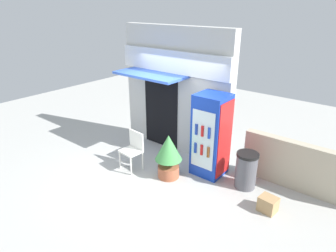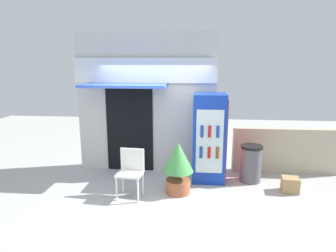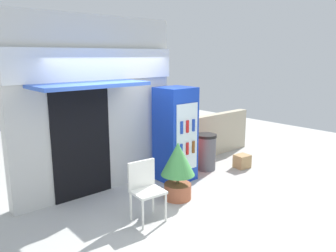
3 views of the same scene
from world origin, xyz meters
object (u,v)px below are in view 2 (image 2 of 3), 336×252
at_px(drink_cooler, 209,138).
at_px(plastic_chair, 131,169).
at_px(trash_bin, 251,163).
at_px(cardboard_box, 290,185).
at_px(potted_plant_near_shop, 178,164).

height_order(drink_cooler, plastic_chair, drink_cooler).
relative_size(trash_bin, cardboard_box, 2.49).
bearing_deg(cardboard_box, plastic_chair, -171.60).
xyz_separation_m(drink_cooler, plastic_chair, (-1.52, -0.95, -0.40)).
xyz_separation_m(potted_plant_near_shop, cardboard_box, (2.24, 0.25, -0.45)).
bearing_deg(drink_cooler, potted_plant_near_shop, -130.32).
relative_size(drink_cooler, trash_bin, 2.36).
xyz_separation_m(trash_bin, cardboard_box, (0.70, -0.48, -0.26)).
relative_size(drink_cooler, plastic_chair, 2.05).
bearing_deg(potted_plant_near_shop, drink_cooler, 49.68).
relative_size(potted_plant_near_shop, cardboard_box, 3.21).
relative_size(plastic_chair, cardboard_box, 2.86).
relative_size(drink_cooler, potted_plant_near_shop, 1.83).
bearing_deg(trash_bin, plastic_chair, -158.75).
height_order(drink_cooler, trash_bin, drink_cooler).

